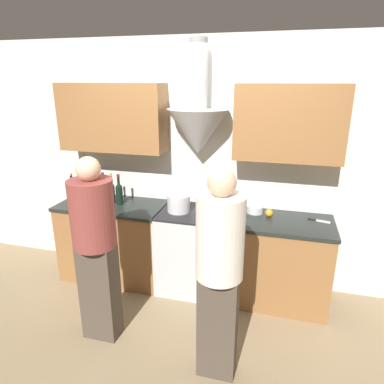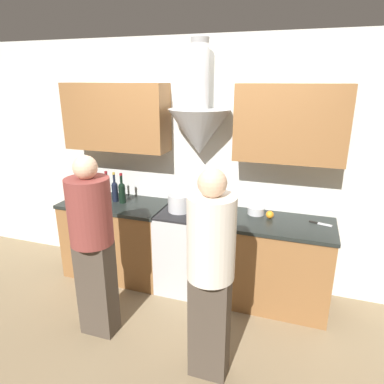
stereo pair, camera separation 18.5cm
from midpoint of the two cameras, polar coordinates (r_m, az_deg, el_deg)
name	(u,v)px [view 2 (the right image)]	position (r m, az deg, el deg)	size (l,w,h in m)	color
ground_plane	(185,303)	(3.68, 0.30, -18.11)	(12.00, 12.00, 0.00)	#847051
wall_back	(201,151)	(3.62, 2.97, 6.77)	(8.40, 0.62, 2.60)	silver
counter_left	(118,238)	(4.05, -10.97, -7.55)	(1.17, 0.62, 0.88)	brown
counter_right	(277,263)	(3.60, 15.49, -11.40)	(1.02, 0.62, 0.88)	brown
stove_range	(195,250)	(3.72, 1.95, -9.64)	(0.73, 0.60, 0.88)	#B7BABC
wine_bottle_0	(77,187)	(4.12, -17.35, 0.81)	(0.07, 0.07, 0.31)	black
wine_bottle_1	(85,188)	(4.06, -16.21, 0.64)	(0.07, 0.07, 0.31)	black
wine_bottle_2	(93,187)	(4.02, -14.89, 0.84)	(0.07, 0.07, 0.33)	black
wine_bottle_3	(100,189)	(3.96, -13.80, 0.44)	(0.08, 0.08, 0.31)	black
wine_bottle_4	(107,189)	(3.92, -12.65, 0.48)	(0.07, 0.07, 0.34)	black
wine_bottle_5	(115,190)	(3.88, -11.40, 0.28)	(0.07, 0.07, 0.33)	black
wine_bottle_6	(122,191)	(3.81, -10.24, 0.08)	(0.07, 0.07, 0.34)	black
stock_pot	(179,203)	(3.53, -0.61, -1.85)	(0.24, 0.24, 0.18)	#B7BABC
mixing_bowl	(211,210)	(3.49, 4.69, -3.07)	(0.23, 0.23, 0.07)	#B7BABC
orange_fruit	(270,215)	(3.47, 14.34, -3.69)	(0.08, 0.08, 0.08)	orange
saucepan	(256,210)	(3.55, 12.12, -3.05)	(0.17, 0.17, 0.07)	#B7BABC
chefs_knife	(321,224)	(3.50, 22.10, -4.93)	(0.21, 0.08, 0.01)	silver
person_foreground_left	(93,241)	(2.98, -14.52, -8.00)	(0.36, 0.36, 1.63)	#473D33
person_foreground_right	(211,270)	(2.48, 5.31, -12.82)	(0.34, 0.34, 1.64)	#473D33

